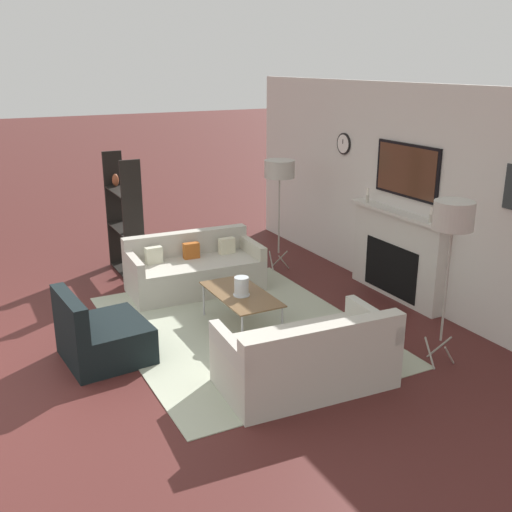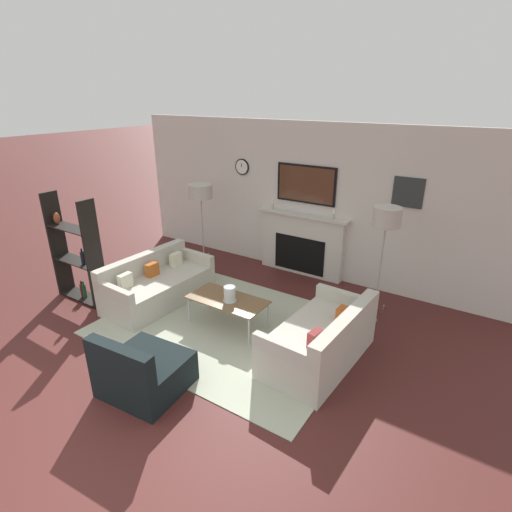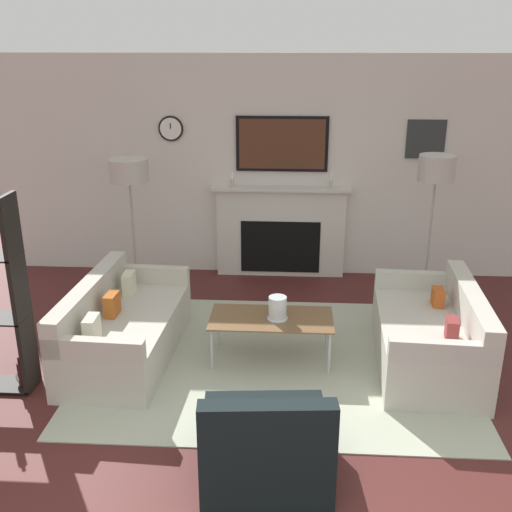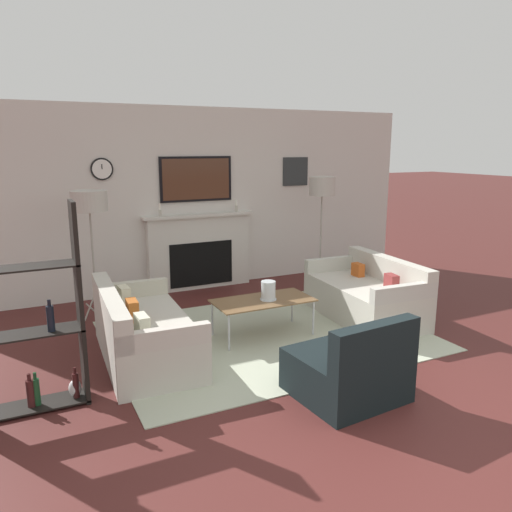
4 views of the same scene
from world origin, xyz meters
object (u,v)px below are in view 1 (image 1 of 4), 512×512
object	(u,v)px
coffee_table	(241,295)
floor_lamp_left	(280,170)
shelf_unit	(125,222)
couch_right	(307,359)
couch_left	(194,271)
armchair	(101,337)
hurricane_candle	(241,287)
floor_lamp_right	(453,218)

from	to	relation	value
coffee_table	floor_lamp_left	world-z (taller)	floor_lamp_left
floor_lamp_left	shelf_unit	distance (m)	2.32
couch_right	floor_lamp_left	xyz separation A→B (m)	(-3.08, 1.44, 1.19)
coffee_table	shelf_unit	xyz separation A→B (m)	(-2.48, -0.63, 0.36)
couch_left	shelf_unit	xyz separation A→B (m)	(-1.09, -0.61, 0.49)
armchair	coffee_table	world-z (taller)	armchair
hurricane_candle	shelf_unit	xyz separation A→B (m)	(-2.53, -0.61, 0.24)
couch_left	floor_lamp_right	bearing A→B (deg)	24.96
hurricane_candle	floor_lamp_right	bearing A→B (deg)	41.24
couch_right	armchair	size ratio (longest dim) A/B	1.79
couch_right	floor_lamp_right	distance (m)	1.92
floor_lamp_left	couch_left	bearing A→B (deg)	-80.70
floor_lamp_right	armchair	bearing A→B (deg)	-118.94
couch_left	coffee_table	xyz separation A→B (m)	(1.39, 0.02, 0.13)
couch_right	shelf_unit	distance (m)	4.00
couch_right	floor_lamp_right	world-z (taller)	floor_lamp_right
floor_lamp_left	shelf_unit	xyz separation A→B (m)	(-0.85, -2.04, -0.71)
couch_right	hurricane_candle	xyz separation A→B (m)	(-1.40, 0.00, 0.24)
couch_left	floor_lamp_left	distance (m)	1.88
couch_left	hurricane_candle	bearing A→B (deg)	0.02
shelf_unit	armchair	bearing A→B (deg)	-21.48
couch_right	shelf_unit	bearing A→B (deg)	-171.30
coffee_table	floor_lamp_right	bearing A→B (deg)	39.87
couch_right	floor_lamp_left	bearing A→B (deg)	154.94
couch_left	armchair	bearing A→B (deg)	-48.35
armchair	shelf_unit	xyz separation A→B (m)	(-2.50, 0.98, 0.51)
hurricane_candle	floor_lamp_right	world-z (taller)	floor_lamp_right
couch_left	hurricane_candle	xyz separation A→B (m)	(1.45, 0.00, 0.25)
hurricane_candle	floor_lamp_left	bearing A→B (deg)	139.53
floor_lamp_left	floor_lamp_right	bearing A→B (deg)	0.00
coffee_table	floor_lamp_right	size ratio (longest dim) A/B	0.66
hurricane_candle	floor_lamp_left	distance (m)	2.41
shelf_unit	couch_left	bearing A→B (deg)	29.17
hurricane_candle	floor_lamp_right	xyz separation A→B (m)	(1.64, 1.44, 1.00)
couch_left	hurricane_candle	size ratio (longest dim) A/B	8.23
floor_lamp_right	shelf_unit	world-z (taller)	shelf_unit
floor_lamp_right	couch_right	bearing A→B (deg)	-99.43
hurricane_candle	shelf_unit	bearing A→B (deg)	-166.54
couch_left	couch_right	size ratio (longest dim) A/B	1.08
couch_left	floor_lamp_left	size ratio (longest dim) A/B	1.10
armchair	floor_lamp_right	xyz separation A→B (m)	(1.67, 3.02, 1.28)
armchair	hurricane_candle	world-z (taller)	armchair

